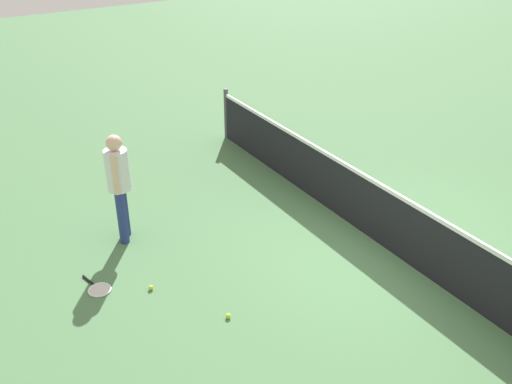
{
  "coord_description": "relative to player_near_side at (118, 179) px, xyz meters",
  "views": [
    {
      "loc": [
        5.0,
        -5.4,
        4.85
      ],
      "look_at": [
        -1.2,
        -1.6,
        0.9
      ],
      "focal_mm": 40.67,
      "sensor_mm": 36.0,
      "label": 1
    }
  ],
  "objects": [
    {
      "name": "player_near_side",
      "position": [
        0.0,
        0.0,
        0.0
      ],
      "size": [
        0.51,
        0.45,
        1.7
      ],
      "color": "navy",
      "rests_on": "ground_plane"
    },
    {
      "name": "ground_plane",
      "position": [
        2.39,
        3.21,
        -1.01
      ],
      "size": [
        40.0,
        40.0,
        0.0
      ],
      "primitive_type": "plane",
      "color": "#4C7A4C"
    },
    {
      "name": "tennis_ball_baseline",
      "position": [
        2.42,
        0.44,
        -0.98
      ],
      "size": [
        0.07,
        0.07,
        0.07
      ],
      "primitive_type": "sphere",
      "color": "#C6E033",
      "rests_on": "ground_plane"
    },
    {
      "name": "tennis_ball_near_player",
      "position": [
        1.39,
        -0.16,
        -0.98
      ],
      "size": [
        0.07,
        0.07,
        0.07
      ],
      "primitive_type": "sphere",
      "color": "#C6E033",
      "rests_on": "ground_plane"
    },
    {
      "name": "court_net",
      "position": [
        2.39,
        3.21,
        -0.51
      ],
      "size": [
        10.09,
        0.09,
        1.07
      ],
      "color": "#4C4C51",
      "rests_on": "ground_plane"
    },
    {
      "name": "tennis_racket_near_player",
      "position": [
        1.02,
        -0.76,
        -1.0
      ],
      "size": [
        0.61,
        0.38,
        0.03
      ],
      "color": "white",
      "rests_on": "ground_plane"
    }
  ]
}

